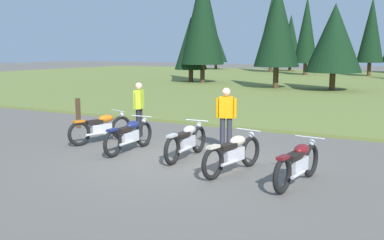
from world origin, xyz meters
The scene contains 10 objects.
ground_plane centered at (0.00, 0.00, 0.00)m, with size 140.00×140.00×0.00m, color #605B54.
grass_moorland centered at (0.00, 26.60, 0.05)m, with size 80.00×44.00×0.10m, color olive.
motorcycle_orange centered at (-3.05, 0.71, 0.44)m, with size 0.83×2.04×0.88m.
motorcycle_navy centered at (-1.62, 0.15, 0.44)m, with size 0.62×2.10×0.88m.
motorcycle_silver centered at (0.05, 0.23, 0.44)m, with size 0.62×2.10×0.88m.
motorcycle_cream centered at (1.58, -0.40, 0.44)m, with size 0.68×2.08×0.88m.
motorcycle_maroon centered at (3.05, -0.59, 0.44)m, with size 0.62×2.10×0.88m.
rider_in_hivis_vest centered at (0.54, 1.47, 0.95)m, with size 0.52×0.33×1.67m.
rider_near_row_end centered at (-2.57, 1.90, 0.95)m, with size 0.32×0.53×1.67m.
trail_marker_post centered at (-5.33, 2.20, 0.51)m, with size 0.12×0.12×1.02m, color #47331E.
Camera 1 is at (5.40, -9.10, 2.65)m, focal length 41.96 mm.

